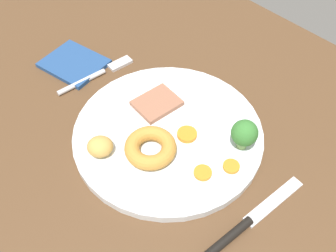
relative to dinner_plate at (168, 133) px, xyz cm
name	(u,v)px	position (x,y,z in cm)	size (l,w,h in cm)	color
dining_table	(153,141)	(-1.88, -1.70, -2.50)	(120.00, 84.00, 3.60)	brown
dinner_plate	(168,133)	(0.00, 0.00, 0.00)	(29.61, 29.61, 1.40)	white
meat_slice_main	(157,103)	(-5.24, 2.26, 1.10)	(7.01, 5.74, 0.80)	#9E664C
yorkshire_pudding	(150,148)	(1.42, -4.73, 1.82)	(7.68, 7.68, 2.23)	#C68938
roast_potato_left	(100,146)	(-3.50, -10.16, 2.06)	(3.58, 3.84, 2.72)	tan
carrot_coin_front	(231,166)	(11.21, 2.09, 0.95)	(2.43, 2.43, 0.50)	orange
carrot_coin_back	(201,174)	(9.22, -1.98, 0.94)	(2.61, 2.61, 0.47)	orange
carrot_coin_side	(187,134)	(2.77, 1.43, 1.02)	(3.08, 3.08, 0.64)	orange
broccoli_floret	(244,134)	(9.68, 6.10, 3.71)	(3.96, 3.96, 5.12)	#8CB766
fork	(98,74)	(-19.01, -0.06, -0.31)	(2.32, 15.31, 0.90)	silver
knife	(245,225)	(18.08, -2.72, -0.25)	(2.63, 18.55, 1.20)	black
folded_napkin	(74,63)	(-24.46, -1.65, -0.30)	(11.00, 9.00, 0.80)	navy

